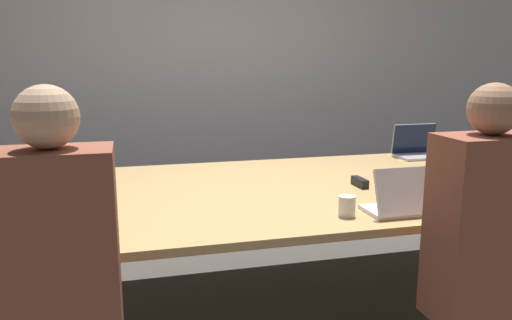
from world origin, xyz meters
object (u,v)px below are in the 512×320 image
(bottle_near_midright, at_px, (446,186))
(stapler, at_px, (360,182))
(laptop_far_right, at_px, (417,147))
(person_near_left, at_px, (61,298))
(cup_near_midright, at_px, (347,206))
(person_near_midright, at_px, (480,263))
(laptop_near_midright, at_px, (406,200))
(laptop_near_left, at_px, (56,225))

(bottle_near_midright, xyz_separation_m, stapler, (-0.27, 0.45, -0.07))
(laptop_far_right, xyz_separation_m, stapler, (-0.84, -0.73, -0.05))
(person_near_left, bearing_deg, cup_near_midright, -162.28)
(stapler, bearing_deg, person_near_midright, -88.30)
(person_near_midright, bearing_deg, cup_near_midright, -53.68)
(person_near_left, bearing_deg, laptop_far_right, -145.66)
(laptop_near_midright, xyz_separation_m, person_near_left, (-1.53, -0.35, -0.14))
(person_near_midright, xyz_separation_m, laptop_near_left, (-1.66, 0.47, 0.15))
(laptop_far_right, distance_m, person_near_left, 2.91)
(cup_near_midright, relative_size, laptop_near_left, 0.32)
(person_near_midright, xyz_separation_m, stapler, (-0.05, 1.00, 0.10))
(cup_near_midright, xyz_separation_m, bottle_near_midright, (0.58, 0.06, 0.05))
(cup_near_midright, bearing_deg, person_near_midright, -53.68)
(bottle_near_midright, distance_m, laptop_near_left, 1.88)
(person_near_left, bearing_deg, bottle_near_midright, -165.89)
(laptop_near_midright, xyz_separation_m, bottle_near_midright, (0.30, 0.11, 0.03))
(bottle_near_midright, bearing_deg, laptop_near_left, -177.33)
(person_near_midright, xyz_separation_m, cup_near_midright, (-0.36, 0.49, 0.13))
(person_near_midright, height_order, bottle_near_midright, person_near_midright)
(cup_near_midright, height_order, laptop_near_left, laptop_near_left)
(laptop_near_left, bearing_deg, stapler, -161.70)
(person_near_midright, bearing_deg, person_near_left, -3.39)
(cup_near_midright, distance_m, person_near_left, 1.31)
(bottle_near_midright, bearing_deg, stapler, 120.80)
(laptop_near_midright, relative_size, laptop_near_left, 1.17)
(laptop_near_midright, xyz_separation_m, stapler, (0.03, 0.55, -0.04))
(laptop_near_midright, bearing_deg, laptop_near_left, -0.65)
(cup_near_midright, bearing_deg, laptop_near_midright, -8.67)
(laptop_near_midright, relative_size, person_near_left, 0.25)
(person_near_left, xyz_separation_m, stapler, (1.56, 0.91, 0.10))
(laptop_near_left, relative_size, stapler, 2.05)
(person_near_midright, distance_m, person_near_left, 1.61)
(laptop_near_midright, xyz_separation_m, cup_near_midright, (-0.29, 0.04, -0.02))
(laptop_near_left, xyz_separation_m, person_near_left, (0.05, -0.37, -0.14))
(person_near_midright, relative_size, laptop_far_right, 3.98)
(laptop_near_midright, distance_m, laptop_far_right, 1.55)
(laptop_near_midright, distance_m, bottle_near_midright, 0.32)
(laptop_near_left, bearing_deg, person_near_left, 97.86)
(bottle_near_midright, distance_m, stapler, 0.52)
(bottle_near_midright, relative_size, person_near_left, 0.16)
(bottle_near_midright, height_order, laptop_far_right, laptop_far_right)
(person_near_midright, bearing_deg, laptop_near_left, -15.73)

